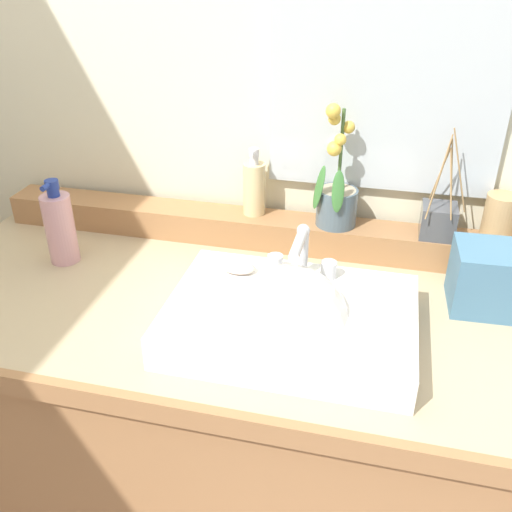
# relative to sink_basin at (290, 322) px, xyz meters

# --- Properties ---
(wall_back) EXTENTS (2.94, 0.20, 2.51)m
(wall_back) POSITION_rel_sink_basin_xyz_m (-0.14, 0.53, 0.37)
(wall_back) COLOR beige
(wall_back) RESTS_ON ground
(vanity_cabinet) EXTENTS (1.42, 0.66, 0.85)m
(vanity_cabinet) POSITION_rel_sink_basin_xyz_m (-0.14, 0.10, -0.46)
(vanity_cabinet) COLOR #A17046
(vanity_cabinet) RESTS_ON ground
(back_ledge) EXTENTS (1.34, 0.10, 0.07)m
(back_ledge) POSITION_rel_sink_basin_xyz_m (-0.14, 0.36, 0.00)
(back_ledge) COLOR #A17046
(back_ledge) RESTS_ON vanity_cabinet
(sink_basin) EXTENTS (0.47, 0.33, 0.26)m
(sink_basin) POSITION_rel_sink_basin_xyz_m (0.00, 0.00, 0.00)
(sink_basin) COLOR white
(sink_basin) RESTS_ON vanity_cabinet
(soap_bar) EXTENTS (0.07, 0.04, 0.02)m
(soap_bar) POSITION_rel_sink_basin_xyz_m (-0.13, 0.10, 0.05)
(soap_bar) COLOR beige
(soap_bar) RESTS_ON sink_basin
(potted_plant) EXTENTS (0.11, 0.11, 0.29)m
(potted_plant) POSITION_rel_sink_basin_xyz_m (0.04, 0.36, 0.11)
(potted_plant) COLOR #4E606C
(potted_plant) RESTS_ON back_ledge
(soap_dispenser) EXTENTS (0.05, 0.06, 0.17)m
(soap_dispenser) POSITION_rel_sink_basin_xyz_m (-0.16, 0.38, 0.11)
(soap_dispenser) COLOR #DEC28A
(soap_dispenser) RESTS_ON back_ledge
(tumbler_cup) EXTENTS (0.07, 0.07, 0.10)m
(tumbler_cup) POSITION_rel_sink_basin_xyz_m (0.40, 0.38, 0.09)
(tumbler_cup) COLOR tan
(tumbler_cup) RESTS_ON back_ledge
(reed_diffuser) EXTENTS (0.09, 0.10, 0.25)m
(reed_diffuser) POSITION_rel_sink_basin_xyz_m (0.27, 0.36, 0.08)
(reed_diffuser) COLOR #494B50
(reed_diffuser) RESTS_ON back_ledge
(lotion_bottle) EXTENTS (0.07, 0.07, 0.20)m
(lotion_bottle) POSITION_rel_sink_basin_xyz_m (-0.57, 0.17, 0.05)
(lotion_bottle) COLOR #D39AA4
(lotion_bottle) RESTS_ON vanity_cabinet
(tissue_box) EXTENTS (0.14, 0.14, 0.13)m
(tissue_box) POSITION_rel_sink_basin_xyz_m (0.37, 0.20, 0.03)
(tissue_box) COLOR teal
(tissue_box) RESTS_ON vanity_cabinet
(mirror) EXTENTS (0.52, 0.02, 0.50)m
(mirror) POSITION_rel_sink_basin_xyz_m (0.13, 0.42, 0.37)
(mirror) COLOR silver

